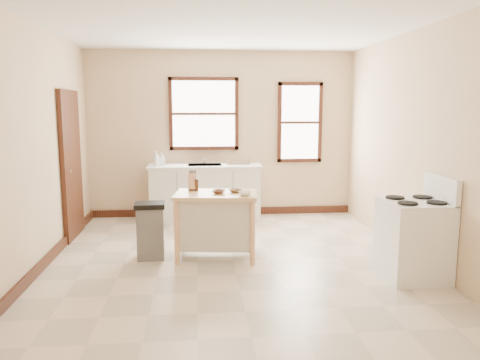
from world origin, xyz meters
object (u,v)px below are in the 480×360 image
(dish_rack, at_px, (238,162))
(knife_block, at_px, (192,182))
(kitchen_island, at_px, (216,225))
(bowl_b, at_px, (235,191))
(bowl_a, at_px, (219,192))
(trash_bin, at_px, (150,231))
(bowl_c, at_px, (245,194))
(pepper_grinder, at_px, (196,185))
(gas_stove, at_px, (414,227))
(soap_bottle_b, at_px, (162,159))
(soap_bottle_a, at_px, (156,159))

(dish_rack, height_order, knife_block, same)
(kitchen_island, bearing_deg, bowl_b, 12.53)
(bowl_a, distance_m, bowl_b, 0.22)
(trash_bin, bearing_deg, kitchen_island, -5.72)
(dish_rack, distance_m, bowl_b, 2.00)
(bowl_a, xyz_separation_m, bowl_c, (0.31, -0.17, 0.00))
(kitchen_island, bearing_deg, pepper_grinder, 150.18)
(bowl_b, relative_size, trash_bin, 0.21)
(kitchen_island, bearing_deg, knife_block, 148.62)
(bowl_c, distance_m, gas_stove, 1.93)
(dish_rack, height_order, pepper_grinder, dish_rack)
(pepper_grinder, xyz_separation_m, bowl_a, (0.27, -0.20, -0.05))
(bowl_a, xyz_separation_m, gas_stove, (2.09, -0.85, -0.28))
(soap_bottle_b, height_order, pepper_grinder, soap_bottle_b)
(bowl_a, relative_size, gas_stove, 0.15)
(kitchen_island, xyz_separation_m, gas_stove, (2.12, -0.88, 0.15))
(kitchen_island, bearing_deg, soap_bottle_a, 121.13)
(knife_block, bearing_deg, bowl_c, -37.67)
(soap_bottle_a, xyz_separation_m, trash_bin, (0.07, -1.93, -0.69))
(kitchen_island, distance_m, pepper_grinder, 0.57)
(soap_bottle_a, bearing_deg, bowl_b, -55.18)
(dish_rack, xyz_separation_m, pepper_grinder, (-0.68, -1.84, -0.08))
(kitchen_island, height_order, bowl_c, bowl_c)
(dish_rack, xyz_separation_m, bowl_c, (-0.11, -2.21, -0.13))
(soap_bottle_a, relative_size, soap_bottle_b, 1.14)
(soap_bottle_a, bearing_deg, trash_bin, -83.24)
(knife_block, bearing_deg, bowl_a, -41.86)
(trash_bin, distance_m, gas_stove, 3.08)
(dish_rack, height_order, kitchen_island, dish_rack)
(soap_bottle_b, bearing_deg, trash_bin, -96.28)
(dish_rack, xyz_separation_m, gas_stove, (1.68, -2.89, -0.41))
(knife_block, bearing_deg, soap_bottle_a, 105.48)
(soap_bottle_a, bearing_deg, bowl_a, -60.60)
(bowl_c, relative_size, gas_stove, 0.14)
(pepper_grinder, bearing_deg, soap_bottle_b, 106.66)
(soap_bottle_a, relative_size, kitchen_island, 0.24)
(soap_bottle_a, relative_size, bowl_c, 1.50)
(bowl_b, bearing_deg, bowl_c, -66.34)
(kitchen_island, height_order, trash_bin, kitchen_island)
(knife_block, distance_m, bowl_a, 0.42)
(gas_stove, bearing_deg, soap_bottle_b, 134.88)
(bowl_a, distance_m, gas_stove, 2.27)
(soap_bottle_a, height_order, soap_bottle_b, soap_bottle_a)
(soap_bottle_b, bearing_deg, bowl_a, -74.11)
(bowl_b, bearing_deg, dish_rack, 84.12)
(dish_rack, height_order, bowl_b, dish_rack)
(dish_rack, xyz_separation_m, kitchen_island, (-0.45, -2.01, -0.56))
(soap_bottle_a, xyz_separation_m, bowl_a, (0.92, -1.99, -0.20))
(dish_rack, bearing_deg, gas_stove, -41.70)
(soap_bottle_b, relative_size, bowl_a, 1.26)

